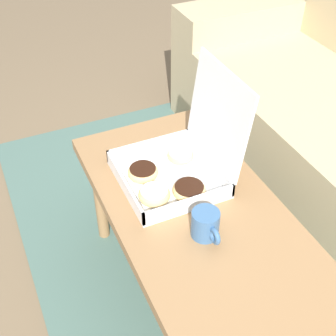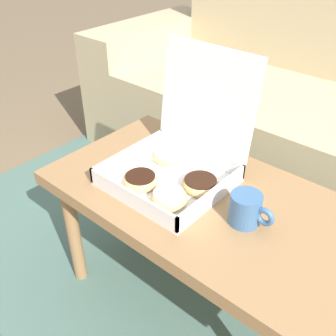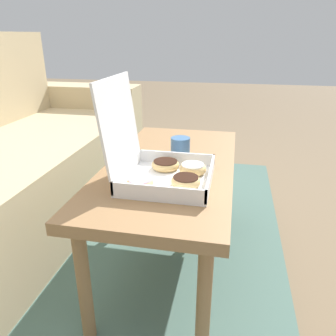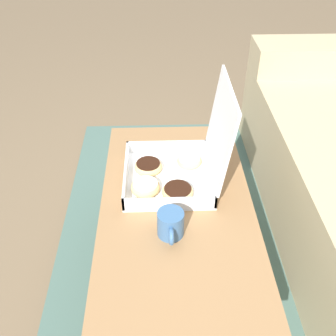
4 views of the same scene
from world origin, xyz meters
The scene contains 5 objects.
ground_plane centered at (0.00, 0.00, 0.00)m, with size 12.00×12.00×0.00m, color #756047.
area_rug centered at (0.00, 0.30, 0.01)m, with size 2.53×1.83×0.01m, color #4C6B60.
coffee_table centered at (0.00, -0.11, 0.42)m, with size 1.02×0.50×0.47m.
pastry_box centered at (-0.16, -0.10, 0.53)m, with size 0.32×0.34×0.35m.
coffee_mug centered at (0.08, -0.13, 0.52)m, with size 0.12×0.08×0.08m.
Camera 2 is at (0.42, -0.82, 1.14)m, focal length 42.00 mm.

